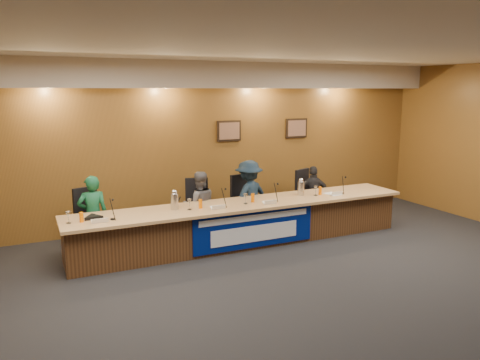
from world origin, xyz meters
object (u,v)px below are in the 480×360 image
object	(u,v)px
panelist_c	(249,197)
banner	(255,229)
panelist_d	(313,195)
dais_body	(244,224)
carafe_right	(301,188)
office_chair_d	(310,199)
panelist_b	(199,206)
panelist_a	(93,215)
speakerphone	(93,217)
office_chair_b	(198,212)
carafe_left	(174,202)
office_chair_c	(246,206)
office_chair_a	(93,224)

from	to	relation	value
panelist_c	banner	bearing A→B (deg)	50.24
panelist_c	panelist_d	xyz separation A→B (m)	(1.45, 0.00, -0.10)
dais_body	carafe_right	xyz separation A→B (m)	(1.18, 0.05, 0.53)
panelist_c	office_chair_d	distance (m)	1.47
panelist_b	panelist_a	bearing A→B (deg)	9.10
panelist_b	panelist_d	bearing A→B (deg)	-170.90
dais_body	speakerphone	xyz separation A→B (m)	(-2.54, -0.00, 0.43)
banner	office_chair_d	size ratio (longest dim) A/B	4.58
banner	speakerphone	distance (m)	2.60
office_chair_d	carafe_right	xyz separation A→B (m)	(-0.63, -0.61, 0.40)
banner	carafe_right	distance (m)	1.37
panelist_d	office_chair_b	world-z (taller)	panelist_d
panelist_d	carafe_left	bearing A→B (deg)	30.32
dais_body	panelist_b	world-z (taller)	panelist_b
panelist_a	office_chair_c	bearing A→B (deg)	-174.56
banner	panelist_c	size ratio (longest dim) A/B	1.59
speakerphone	office_chair_b	bearing A→B (deg)	19.16
panelist_b	carafe_right	size ratio (longest dim) A/B	4.92
office_chair_c	office_chair_d	bearing A→B (deg)	-11.01
office_chair_d	panelist_b	bearing A→B (deg)	159.02
office_chair_c	speakerphone	size ratio (longest dim) A/B	1.50
carafe_left	panelist_a	bearing A→B (deg)	156.28
panelist_c	carafe_right	world-z (taller)	panelist_c
panelist_d	office_chair_a	xyz separation A→B (m)	(-4.28, 0.10, -0.11)
panelist_a	carafe_right	bearing A→B (deg)	175.45
panelist_a	panelist_b	bearing A→B (deg)	-176.58
panelist_b	office_chair_a	size ratio (longest dim) A/B	2.60
panelist_b	office_chair_c	bearing A→B (deg)	-165.13
banner	carafe_left	bearing A→B (deg)	160.61
banner	carafe_right	bearing A→B (deg)	21.44
office_chair_c	carafe_right	world-z (taller)	carafe_right
dais_body	office_chair_c	bearing A→B (deg)	61.30
dais_body	panelist_a	world-z (taller)	panelist_a
panelist_a	office_chair_b	size ratio (longest dim) A/B	2.75
panelist_d	office_chair_b	bearing A→B (deg)	18.03
panelist_a	dais_body	bearing A→B (deg)	170.61
banner	office_chair_b	distance (m)	1.25
banner	panelist_b	distance (m)	1.19
speakerphone	panelist_c	bearing A→B (deg)	11.00
panelist_c	panelist_d	distance (m)	1.45
office_chair_a	office_chair_c	world-z (taller)	same
carafe_right	office_chair_d	bearing A→B (deg)	44.32
panelist_b	speakerphone	xyz separation A→B (m)	(-1.91, -0.56, 0.15)
carafe_left	dais_body	bearing A→B (deg)	-1.15
banner	carafe_left	size ratio (longest dim) A/B	8.34
office_chair_c	carafe_right	bearing A→B (deg)	-47.66
banner	speakerphone	world-z (taller)	speakerphone
office_chair_d	office_chair_b	bearing A→B (deg)	156.67
panelist_c	office_chair_c	size ratio (longest dim) A/B	2.88
panelist_a	panelist_b	size ratio (longest dim) A/B	1.06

